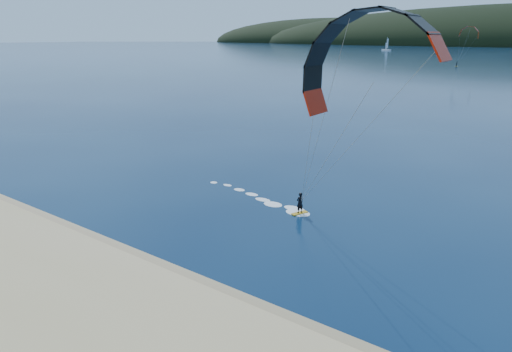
{
  "coord_description": "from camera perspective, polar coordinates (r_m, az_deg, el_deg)",
  "views": [
    {
      "loc": [
        16.34,
        -10.25,
        12.96
      ],
      "look_at": [
        1.92,
        10.0,
        5.0
      ],
      "focal_mm": 30.83,
      "sensor_mm": 36.0,
      "label": 1
    }
  ],
  "objects": [
    {
      "name": "kitesurfer_far",
      "position": [
        213.8,
        25.87,
        16.0
      ],
      "size": [
        8.87,
        7.12,
        15.2
      ],
      "color": "#C38F17",
      "rests_on": "ground"
    },
    {
      "name": "sailboat",
      "position": [
        432.55,
        16.56,
        15.46
      ],
      "size": [
        8.73,
        5.5,
        12.22
      ],
      "color": "white",
      "rests_on": "ground"
    },
    {
      "name": "wet_sand",
      "position": [
        25.52,
        -11.02,
        -13.0
      ],
      "size": [
        220.0,
        2.5,
        0.1
      ],
      "color": "#997C59",
      "rests_on": "ground"
    },
    {
      "name": "ground",
      "position": [
        23.24,
        -19.38,
        -17.29
      ],
      "size": [
        1800.0,
        1800.0,
        0.0
      ],
      "primitive_type": "plane",
      "color": "#071936",
      "rests_on": "ground"
    },
    {
      "name": "kitesurfer_near",
      "position": [
        22.53,
        14.0,
        10.68
      ],
      "size": [
        22.02,
        9.68,
        14.83
      ],
      "color": "#C38F17",
      "rests_on": "ground"
    }
  ]
}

